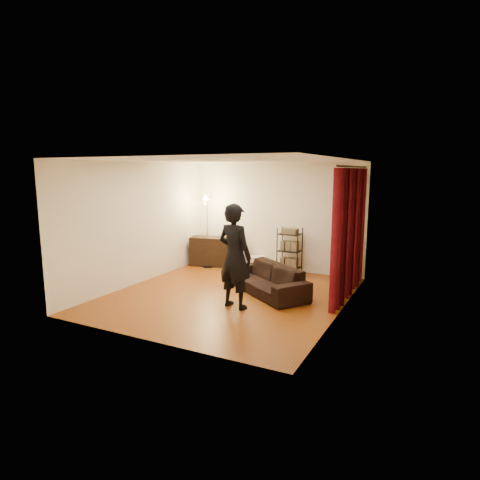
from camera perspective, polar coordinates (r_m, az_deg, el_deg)
The scene contains 14 objects.
floor at distance 8.25m, azimuth -1.58°, elevation -7.82°, with size 5.00×5.00×0.00m, color #914512.
ceiling at distance 7.87m, azimuth -1.67°, elevation 11.28°, with size 5.00×5.00×0.00m, color white.
wall_back at distance 10.19m, azimuth 5.10°, elevation 3.30°, with size 5.00×5.00×0.00m, color white.
wall_front at distance 5.90m, azimuth -13.27°, elevation -1.66°, with size 5.00×5.00×0.00m, color white.
wall_left at distance 9.22m, azimuth -14.02°, elevation 2.37°, with size 5.00×5.00×0.00m, color white.
wall_right at distance 7.16m, azimuth 14.41°, elevation 0.29°, with size 5.00×5.00×0.00m, color white.
curtain_rod at distance 8.19m, azimuth 15.84°, elevation 10.02°, with size 0.04×0.04×2.65m, color black.
curtain at distance 8.29m, azimuth 15.28°, elevation 0.98°, with size 0.22×2.65×2.55m, color maroon, non-canonical shape.
sofa at distance 8.31m, azimuth 3.83°, elevation -5.56°, with size 2.04×0.80×0.60m, color black.
person at distance 7.29m, azimuth -0.76°, elevation -2.32°, with size 0.70×0.46×1.93m, color black.
media_cabinet at distance 10.68m, azimuth -3.46°, elevation -1.64°, with size 1.31×0.49×0.77m, color black.
storage_boxes at distance 10.38m, azimuth 2.51°, elevation -3.21°, with size 0.39×0.31×0.32m, color silver, non-canonical shape.
wire_shelf at distance 9.86m, azimuth 7.06°, elevation -1.54°, with size 0.52×0.36×1.14m, color black, non-canonical shape.
floor_lamp at distance 10.43m, azimuth -4.68°, elevation 1.32°, with size 0.35×0.35×1.93m, color silver, non-canonical shape.
Camera 1 is at (3.75, -6.91, 2.49)m, focal length 30.00 mm.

